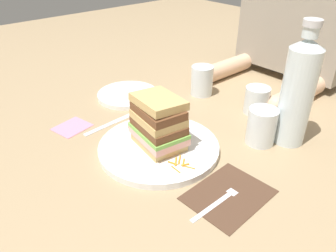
% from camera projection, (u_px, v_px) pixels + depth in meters
% --- Properties ---
extents(ground_plane, '(3.00, 3.00, 0.00)m').
position_uv_depth(ground_plane, '(161.00, 149.00, 0.80)').
color(ground_plane, '#9E8460').
extents(main_plate, '(0.29, 0.29, 0.02)m').
position_uv_depth(main_plate, '(159.00, 147.00, 0.79)').
color(main_plate, white).
rests_on(main_plate, ground_plane).
extents(sandwich, '(0.14, 0.11, 0.12)m').
position_uv_depth(sandwich, '(158.00, 123.00, 0.76)').
color(sandwich, tan).
rests_on(sandwich, main_plate).
extents(carrot_shred_0, '(0.02, 0.02, 0.00)m').
position_uv_depth(carrot_shred_0, '(133.00, 128.00, 0.85)').
color(carrot_shred_0, orange).
rests_on(carrot_shred_0, main_plate).
extents(carrot_shred_1, '(0.01, 0.03, 0.00)m').
position_uv_depth(carrot_shred_1, '(143.00, 126.00, 0.86)').
color(carrot_shred_1, orange).
rests_on(carrot_shred_1, main_plate).
extents(carrot_shred_2, '(0.03, 0.01, 0.00)m').
position_uv_depth(carrot_shred_2, '(134.00, 129.00, 0.85)').
color(carrot_shred_2, orange).
rests_on(carrot_shred_2, main_plate).
extents(carrot_shred_3, '(0.03, 0.01, 0.00)m').
position_uv_depth(carrot_shred_3, '(137.00, 125.00, 0.87)').
color(carrot_shred_3, orange).
rests_on(carrot_shred_3, main_plate).
extents(carrot_shred_4, '(0.02, 0.02, 0.00)m').
position_uv_depth(carrot_shred_4, '(142.00, 131.00, 0.84)').
color(carrot_shred_4, orange).
rests_on(carrot_shred_4, main_plate).
extents(carrot_shred_5, '(0.02, 0.01, 0.00)m').
position_uv_depth(carrot_shred_5, '(173.00, 163.00, 0.72)').
color(carrot_shred_5, orange).
rests_on(carrot_shred_5, main_plate).
extents(carrot_shred_6, '(0.02, 0.03, 0.00)m').
position_uv_depth(carrot_shred_6, '(179.00, 160.00, 0.74)').
color(carrot_shred_6, orange).
rests_on(carrot_shred_6, main_plate).
extents(carrot_shred_7, '(0.02, 0.02, 0.00)m').
position_uv_depth(carrot_shred_7, '(183.00, 163.00, 0.73)').
color(carrot_shred_7, orange).
rests_on(carrot_shred_7, main_plate).
extents(carrot_shred_8, '(0.02, 0.02, 0.00)m').
position_uv_depth(carrot_shred_8, '(176.00, 162.00, 0.73)').
color(carrot_shred_8, orange).
rests_on(carrot_shred_8, main_plate).
extents(carrot_shred_9, '(0.01, 0.02, 0.00)m').
position_uv_depth(carrot_shred_9, '(185.00, 165.00, 0.72)').
color(carrot_shred_9, orange).
rests_on(carrot_shred_9, main_plate).
extents(carrot_shred_10, '(0.03, 0.00, 0.00)m').
position_uv_depth(carrot_shred_10, '(176.00, 169.00, 0.71)').
color(carrot_shred_10, orange).
rests_on(carrot_shred_10, main_plate).
extents(carrot_shred_11, '(0.02, 0.01, 0.00)m').
position_uv_depth(carrot_shred_11, '(190.00, 167.00, 0.71)').
color(carrot_shred_11, orange).
rests_on(carrot_shred_11, main_plate).
extents(napkin_dark, '(0.14, 0.17, 0.00)m').
position_uv_depth(napkin_dark, '(230.00, 194.00, 0.66)').
color(napkin_dark, '#4C3323').
rests_on(napkin_dark, ground_plane).
extents(fork, '(0.02, 0.17, 0.00)m').
position_uv_depth(fork, '(223.00, 198.00, 0.65)').
color(fork, silver).
rests_on(fork, napkin_dark).
extents(knife, '(0.03, 0.20, 0.00)m').
position_uv_depth(knife, '(113.00, 122.00, 0.91)').
color(knife, silver).
rests_on(knife, ground_plane).
extents(juice_glass, '(0.07, 0.07, 0.09)m').
position_uv_depth(juice_glass, '(261.00, 128.00, 0.81)').
color(juice_glass, white).
rests_on(juice_glass, ground_plane).
extents(water_bottle, '(0.08, 0.08, 0.30)m').
position_uv_depth(water_bottle, '(298.00, 91.00, 0.77)').
color(water_bottle, silver).
rests_on(water_bottle, ground_plane).
extents(empty_tumbler_0, '(0.07, 0.07, 0.08)m').
position_uv_depth(empty_tumbler_0, '(257.00, 100.00, 0.94)').
color(empty_tumbler_0, silver).
rests_on(empty_tumbler_0, ground_plane).
extents(empty_tumbler_1, '(0.07, 0.07, 0.09)m').
position_uv_depth(empty_tumbler_1, '(202.00, 81.00, 1.05)').
color(empty_tumbler_1, silver).
rests_on(empty_tumbler_1, ground_plane).
extents(side_plate, '(0.19, 0.19, 0.01)m').
position_uv_depth(side_plate, '(128.00, 95.00, 1.05)').
color(side_plate, white).
rests_on(side_plate, ground_plane).
extents(napkin_pink, '(0.09, 0.10, 0.00)m').
position_uv_depth(napkin_pink, '(72.00, 127.00, 0.89)').
color(napkin_pink, pink).
rests_on(napkin_pink, ground_plane).
extents(diner_across, '(0.38, 0.41, 0.55)m').
position_uv_depth(diner_across, '(296.00, 5.00, 1.06)').
color(diner_across, '#DBAD89').
rests_on(diner_across, ground_plane).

